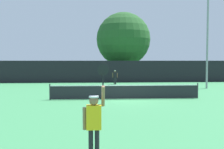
{
  "coord_description": "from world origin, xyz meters",
  "views": [
    {
      "loc": [
        -2.1,
        -18.02,
        2.6
      ],
      "look_at": [
        -0.63,
        3.88,
        1.48
      ],
      "focal_mm": 42.99,
      "sensor_mm": 36.0,
      "label": 1
    }
  ],
  "objects_px": {
    "light_pole": "(208,31)",
    "tennis_ball": "(146,93)",
    "player_receiving": "(115,76)",
    "large_tree": "(123,39)",
    "player_serving": "(94,118)",
    "parked_car_near": "(178,74)"
  },
  "relations": [
    {
      "from": "player_serving",
      "to": "tennis_ball",
      "type": "distance_m",
      "value": 14.7
    },
    {
      "from": "player_serving",
      "to": "light_pole",
      "type": "xyz_separation_m",
      "value": [
        10.61,
        17.75,
        4.23
      ]
    },
    {
      "from": "light_pole",
      "to": "tennis_ball",
      "type": "bearing_deg",
      "value": -150.48
    },
    {
      "from": "player_serving",
      "to": "large_tree",
      "type": "distance_m",
      "value": 30.45
    },
    {
      "from": "player_receiving",
      "to": "large_tree",
      "type": "height_order",
      "value": "large_tree"
    },
    {
      "from": "player_serving",
      "to": "parked_car_near",
      "type": "bearing_deg",
      "value": 68.8
    },
    {
      "from": "large_tree",
      "to": "parked_car_near",
      "type": "distance_m",
      "value": 9.32
    },
    {
      "from": "player_serving",
      "to": "player_receiving",
      "type": "height_order",
      "value": "player_serving"
    },
    {
      "from": "player_serving",
      "to": "light_pole",
      "type": "relative_size",
      "value": 0.27
    },
    {
      "from": "player_receiving",
      "to": "light_pole",
      "type": "bearing_deg",
      "value": 149.69
    },
    {
      "from": "player_receiving",
      "to": "tennis_ball",
      "type": "xyz_separation_m",
      "value": [
        1.81,
        -8.53,
        -0.9
      ]
    },
    {
      "from": "player_receiving",
      "to": "tennis_ball",
      "type": "bearing_deg",
      "value": 101.99
    },
    {
      "from": "tennis_ball",
      "to": "large_tree",
      "type": "relative_size",
      "value": 0.01
    },
    {
      "from": "tennis_ball",
      "to": "parked_car_near",
      "type": "xyz_separation_m",
      "value": [
        7.86,
        16.8,
        0.74
      ]
    },
    {
      "from": "player_serving",
      "to": "light_pole",
      "type": "distance_m",
      "value": 21.11
    },
    {
      "from": "light_pole",
      "to": "parked_car_near",
      "type": "relative_size",
      "value": 2.27
    },
    {
      "from": "tennis_ball",
      "to": "parked_car_near",
      "type": "relative_size",
      "value": 0.02
    },
    {
      "from": "light_pole",
      "to": "large_tree",
      "type": "height_order",
      "value": "light_pole"
    },
    {
      "from": "player_serving",
      "to": "player_receiving",
      "type": "relative_size",
      "value": 1.65
    },
    {
      "from": "player_receiving",
      "to": "light_pole",
      "type": "relative_size",
      "value": 0.16
    },
    {
      "from": "tennis_ball",
      "to": "player_receiving",
      "type": "bearing_deg",
      "value": 101.99
    },
    {
      "from": "tennis_ball",
      "to": "large_tree",
      "type": "distance_m",
      "value": 16.72
    }
  ]
}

